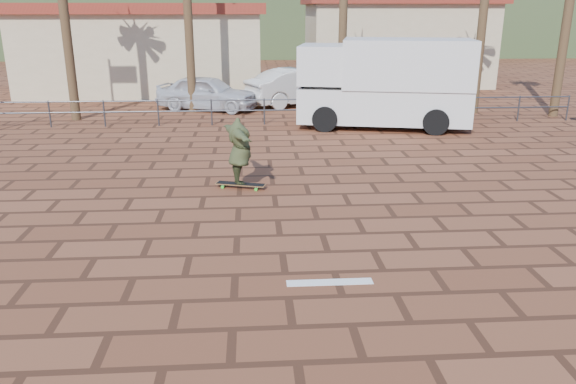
{
  "coord_description": "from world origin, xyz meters",
  "views": [
    {
      "loc": [
        -0.52,
        -9.31,
        4.2
      ],
      "look_at": [
        0.18,
        1.11,
        0.8
      ],
      "focal_mm": 35.0,
      "sensor_mm": 36.0,
      "label": 1
    }
  ],
  "objects_px": {
    "campervan": "(385,81)",
    "longboard": "(241,184)",
    "car_white": "(301,87)",
    "car_silver": "(207,93)",
    "skateboarder": "(240,151)"
  },
  "relations": [
    {
      "from": "skateboarder",
      "to": "campervan",
      "type": "relative_size",
      "value": 0.31
    },
    {
      "from": "campervan",
      "to": "car_white",
      "type": "height_order",
      "value": "campervan"
    },
    {
      "from": "campervan",
      "to": "car_white",
      "type": "bearing_deg",
      "value": 129.1
    },
    {
      "from": "longboard",
      "to": "campervan",
      "type": "xyz_separation_m",
      "value": [
        5.26,
        7.35,
        1.59
      ]
    },
    {
      "from": "skateboarder",
      "to": "longboard",
      "type": "bearing_deg",
      "value": -2.36
    },
    {
      "from": "car_silver",
      "to": "car_white",
      "type": "xyz_separation_m",
      "value": [
        4.2,
        1.05,
        0.08
      ]
    },
    {
      "from": "car_white",
      "to": "campervan",
      "type": "bearing_deg",
      "value": -177.09
    },
    {
      "from": "car_silver",
      "to": "campervan",
      "type": "bearing_deg",
      "value": -101.63
    },
    {
      "from": "longboard",
      "to": "skateboarder",
      "type": "distance_m",
      "value": 0.84
    },
    {
      "from": "longboard",
      "to": "campervan",
      "type": "relative_size",
      "value": 0.19
    },
    {
      "from": "car_silver",
      "to": "car_white",
      "type": "height_order",
      "value": "car_white"
    },
    {
      "from": "car_silver",
      "to": "car_white",
      "type": "relative_size",
      "value": 0.87
    },
    {
      "from": "campervan",
      "to": "longboard",
      "type": "bearing_deg",
      "value": -113.44
    },
    {
      "from": "skateboarder",
      "to": "car_silver",
      "type": "height_order",
      "value": "skateboarder"
    },
    {
      "from": "skateboarder",
      "to": "car_white",
      "type": "xyz_separation_m",
      "value": [
        2.62,
        12.56,
        -0.11
      ]
    }
  ]
}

